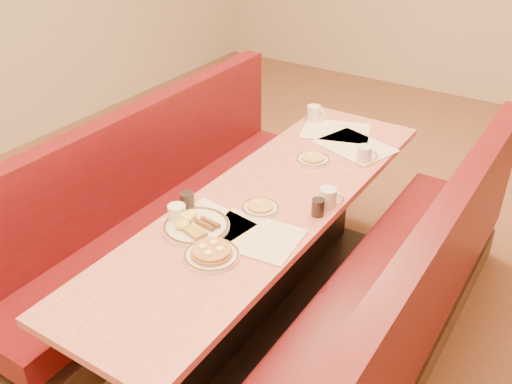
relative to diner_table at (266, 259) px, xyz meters
The scene contains 18 objects.
ground 0.37m from the diner_table, ahead, with size 8.00×8.00×0.00m, color #9E6647.
diner_table is the anchor object (origin of this frame).
booth_left 0.73m from the diner_table, behind, with size 0.55×2.50×1.05m.
booth_right 0.73m from the diner_table, ahead, with size 0.55×2.50×1.05m.
placemat_near_left 0.52m from the diner_table, 110.09° to the right, with size 0.37×0.28×0.00m, color beige.
placemat_near_right 0.50m from the diner_table, 68.40° to the right, with size 0.41×0.31×0.00m, color beige.
placemat_far_left 1.02m from the diner_table, 94.42° to the left, with size 0.42×0.31×0.00m, color beige.
placemat_far_right 0.90m from the diner_table, 81.54° to the left, with size 0.43×0.32×0.00m, color beige.
pancake_plate 0.67m from the diner_table, 84.81° to the right, with size 0.25×0.25×0.06m.
eggs_plate 0.58m from the diner_table, 110.30° to the right, with size 0.32×0.32×0.06m.
extra_plate_mid 0.40m from the diner_table, 78.68° to the right, with size 0.19×0.19×0.04m.
extra_plate_far 0.64m from the diner_table, 90.86° to the left, with size 0.20×0.20×0.04m.
coffee_mug_a 0.53m from the diner_table, 23.41° to the left, with size 0.12×0.09×0.09m.
coffee_mug_b 0.64m from the diner_table, 121.64° to the right, with size 0.12×0.09×0.09m.
coffee_mug_c 0.83m from the diner_table, 70.09° to the left, with size 0.12×0.09×0.09m.
coffee_mug_d 1.15m from the diner_table, 105.05° to the left, with size 0.13×0.09×0.10m.
soda_tumbler_near 0.59m from the diner_table, 133.70° to the right, with size 0.07×0.07×0.10m.
soda_tumbler_mid 0.50m from the diner_table, ahead, with size 0.06×0.06×0.09m.
Camera 1 is at (1.29, -2.10, 2.27)m, focal length 40.00 mm.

